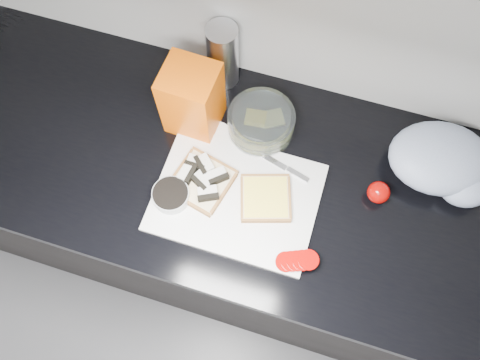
# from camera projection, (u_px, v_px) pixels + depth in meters

# --- Properties ---
(base_cabinet) EXTENTS (3.50, 0.60, 0.86)m
(base_cabinet) POSITION_uv_depth(u_px,v_px,m) (274.00, 234.00, 1.62)
(base_cabinet) COLOR black
(base_cabinet) RESTS_ON ground
(countertop) EXTENTS (3.50, 0.64, 0.04)m
(countertop) POSITION_uv_depth(u_px,v_px,m) (286.00, 186.00, 1.20)
(countertop) COLOR black
(countertop) RESTS_ON base_cabinet
(cutting_board) EXTENTS (0.40, 0.30, 0.01)m
(cutting_board) POSITION_uv_depth(u_px,v_px,m) (236.00, 197.00, 1.16)
(cutting_board) COLOR silver
(cutting_board) RESTS_ON countertop
(bread_left) EXTENTS (0.17, 0.17, 0.04)m
(bread_left) POSITION_uv_depth(u_px,v_px,m) (202.00, 180.00, 1.16)
(bread_left) COLOR #F8E1AF
(bread_left) RESTS_ON cutting_board
(bread_right) EXTENTS (0.16, 0.16, 0.02)m
(bread_right) POSITION_uv_depth(u_px,v_px,m) (266.00, 198.00, 1.15)
(bread_right) COLOR #F8E1AF
(bread_right) RESTS_ON cutting_board
(tomato_slices) EXTENTS (0.11, 0.08, 0.02)m
(tomato_slices) POSITION_uv_depth(u_px,v_px,m) (297.00, 261.00, 1.09)
(tomato_slices) COLOR #9C0703
(tomato_slices) RESTS_ON cutting_board
(knife) EXTENTS (0.19, 0.07, 0.01)m
(knife) POSITION_uv_depth(u_px,v_px,m) (283.00, 166.00, 1.18)
(knife) COLOR silver
(knife) RESTS_ON cutting_board
(seed_tub) EXTENTS (0.09, 0.09, 0.05)m
(seed_tub) POSITION_uv_depth(u_px,v_px,m) (171.00, 196.00, 1.14)
(seed_tub) COLOR #B0B5B6
(seed_tub) RESTS_ON countertop
(tub_lid) EXTENTS (0.14, 0.14, 0.01)m
(tub_lid) POSITION_uv_depth(u_px,v_px,m) (214.00, 139.00, 1.23)
(tub_lid) COLOR white
(tub_lid) RESTS_ON countertop
(glass_bowl) EXTENTS (0.17, 0.17, 0.07)m
(glass_bowl) POSITION_uv_depth(u_px,v_px,m) (261.00, 123.00, 1.21)
(glass_bowl) COLOR silver
(glass_bowl) RESTS_ON countertop
(bread_bag) EXTENTS (0.14, 0.13, 0.20)m
(bread_bag) POSITION_uv_depth(u_px,v_px,m) (192.00, 99.00, 1.16)
(bread_bag) COLOR #F05104
(bread_bag) RESTS_ON countertop
(steel_canister) EXTENTS (0.08, 0.08, 0.20)m
(steel_canister) POSITION_uv_depth(u_px,v_px,m) (223.00, 56.00, 1.21)
(steel_canister) COLOR silver
(steel_canister) RESTS_ON countertop
(grocery_bag) EXTENTS (0.29, 0.25, 0.11)m
(grocery_bag) POSITION_uv_depth(u_px,v_px,m) (443.00, 162.00, 1.15)
(grocery_bag) COLOR #A3AEC8
(grocery_bag) RESTS_ON countertop
(whole_tomatoes) EXTENTS (0.06, 0.06, 0.06)m
(whole_tomatoes) POSITION_uv_depth(u_px,v_px,m) (379.00, 192.00, 1.14)
(whole_tomatoes) COLOR #9C0703
(whole_tomatoes) RESTS_ON countertop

